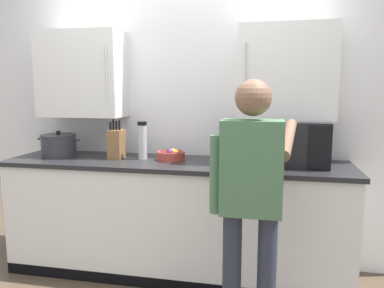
% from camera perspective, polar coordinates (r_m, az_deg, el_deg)
% --- Properties ---
extents(back_wall_tiled, '(3.68, 0.44, 2.78)m').
position_cam_1_polar(back_wall_tiled, '(3.17, -1.38, 7.57)').
color(back_wall_tiled, white).
rests_on(back_wall_tiled, ground_plane).
extents(counter_unit, '(2.72, 0.63, 0.93)m').
position_cam_1_polar(counter_unit, '(3.05, -2.63, -11.30)').
color(counter_unit, white).
rests_on(counter_unit, ground_plane).
extents(microwave_oven, '(0.56, 0.74, 0.33)m').
position_cam_1_polar(microwave_oven, '(2.84, 14.17, 0.13)').
color(microwave_oven, black).
rests_on(microwave_oven, counter_unit).
extents(knife_block, '(0.11, 0.15, 0.32)m').
position_cam_1_polar(knife_block, '(3.09, -11.53, 0.04)').
color(knife_block, brown).
rests_on(knife_block, counter_unit).
extents(fruit_bowl, '(0.22, 0.22, 0.10)m').
position_cam_1_polar(fruit_bowl, '(2.97, -3.24, -1.68)').
color(fruit_bowl, '#AD3D33').
rests_on(fruit_bowl, counter_unit).
extents(wooden_spoon, '(0.17, 0.18, 0.02)m').
position_cam_1_polar(wooden_spoon, '(2.88, 5.93, -2.69)').
color(wooden_spoon, brown).
rests_on(wooden_spoon, counter_unit).
extents(thermos_flask, '(0.08, 0.08, 0.31)m').
position_cam_1_polar(thermos_flask, '(3.02, -7.65, 0.59)').
color(thermos_flask, '#B7BABF').
rests_on(thermos_flask, counter_unit).
extents(stock_pot, '(0.38, 0.29, 0.22)m').
position_cam_1_polar(stock_pot, '(3.31, -19.80, -0.21)').
color(stock_pot, '#2D2D33').
rests_on(stock_pot, counter_unit).
extents(person_figure, '(0.50, 0.57, 1.55)m').
position_cam_1_polar(person_figure, '(2.13, 9.09, -7.25)').
color(person_figure, '#282D3D').
rests_on(person_figure, ground_plane).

